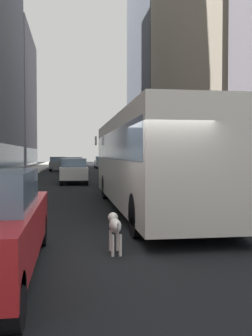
{
  "coord_description": "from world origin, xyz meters",
  "views": [
    {
      "loc": [
        -1.43,
        -7.77,
        1.86
      ],
      "look_at": [
        0.48,
        5.41,
        1.4
      ],
      "focal_mm": 41.41,
      "sensor_mm": 36.0,
      "label": 1
    }
  ],
  "objects": [
    {
      "name": "car_blue_hatchback",
      "position": [
        1.2,
        13.7,
        0.82
      ],
      "size": [
        1.75,
        4.53,
        1.62
      ],
      "color": "#4C6BB7",
      "rests_on": "ground"
    },
    {
      "name": "building_right_mid",
      "position": [
        11.9,
        21.6,
        9.41
      ],
      "size": [
        10.41,
        18.66,
        18.84
      ],
      "color": "#A0937F",
      "rests_on": "ground"
    },
    {
      "name": "building_right_far",
      "position": [
        11.9,
        41.83,
        18.55
      ],
      "size": [
        9.56,
        16.97,
        37.12
      ],
      "color": "#4C515B",
      "rests_on": "ground"
    },
    {
      "name": "dalmatian_dog",
      "position": [
        -0.6,
        -0.53,
        0.51
      ],
      "size": [
        0.22,
        0.96,
        0.72
      ],
      "color": "white",
      "rests_on": "ground"
    },
    {
      "name": "car_grey_wagon",
      "position": [
        -2.8,
        36.92,
        0.82
      ],
      "size": [
        1.81,
        4.05,
        1.62
      ],
      "color": "slate",
      "rests_on": "ground"
    },
    {
      "name": "sidewalk_right",
      "position": [
        5.7,
        35.0,
        0.07
      ],
      "size": [
        2.4,
        110.0,
        0.15
      ],
      "primitive_type": "cube",
      "color": "gray",
      "rests_on": "ground"
    },
    {
      "name": "car_white_van",
      "position": [
        -1.2,
        17.64,
        0.82
      ],
      "size": [
        1.7,
        4.79,
        1.62
      ],
      "color": "silver",
      "rests_on": "ground"
    },
    {
      "name": "ground_plane",
      "position": [
        0.0,
        35.0,
        0.0
      ],
      "size": [
        120.0,
        120.0,
        0.0
      ],
      "primitive_type": "plane",
      "color": "black"
    },
    {
      "name": "sidewalk_left",
      "position": [
        -5.7,
        35.0,
        0.07
      ],
      "size": [
        2.4,
        110.0,
        0.15
      ],
      "primitive_type": "cube",
      "color": "#ADA89E",
      "rests_on": "ground"
    },
    {
      "name": "car_yellow_taxi",
      "position": [
        -1.2,
        29.47,
        0.82
      ],
      "size": [
        1.91,
        4.13,
        1.62
      ],
      "color": "yellow",
      "rests_on": "ground"
    },
    {
      "name": "car_silver_sedan",
      "position": [
        2.8,
        44.5,
        0.82
      ],
      "size": [
        1.75,
        3.96,
        1.62
      ],
      "color": "#B7BABF",
      "rests_on": "ground"
    },
    {
      "name": "transit_bus",
      "position": [
        1.2,
        4.89,
        1.78
      ],
      "size": [
        2.78,
        11.53,
        3.05
      ],
      "color": "silver",
      "rests_on": "ground"
    }
  ]
}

